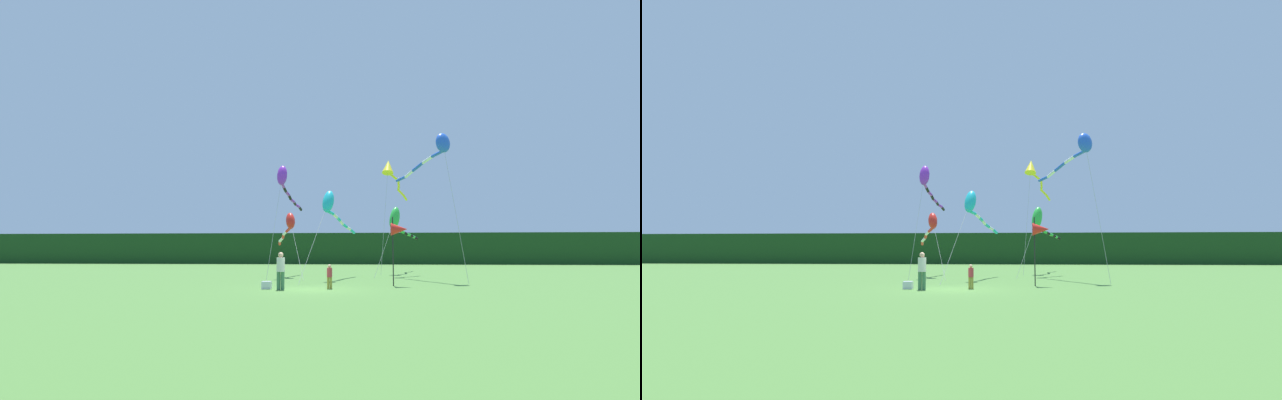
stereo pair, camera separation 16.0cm
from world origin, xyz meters
TOP-DOWN VIEW (x-y plane):
  - ground_plane at (0.00, 0.00)m, footprint 120.00×120.00m
  - distant_treeline at (0.00, 45.00)m, footprint 108.00×3.09m
  - person_adult at (-1.39, -0.39)m, footprint 0.40×0.40m
  - person_child at (0.95, 0.39)m, footprint 0.27×0.27m
  - cooler_box at (-2.18, 0.13)m, footprint 0.46×0.43m
  - banner_flag_pole at (4.60, 2.70)m, footprint 0.90×0.70m
  - kite_blue at (7.40, 6.75)m, footprint 3.51×7.15m
  - kite_cyan at (0.62, 7.64)m, footprint 3.14×9.43m
  - kite_red at (-2.67, 10.85)m, footprint 2.87×7.15m
  - kite_yellow at (5.12, 17.46)m, footprint 3.07×9.40m
  - kite_purple at (-2.99, 10.59)m, footprint 1.28×8.59m
  - kite_green at (5.13, 11.88)m, footprint 3.58×4.50m

SIDE VIEW (x-z plane):
  - ground_plane at x=0.00m, z-range 0.00..0.00m
  - cooler_box at x=-2.18m, z-range 0.00..0.38m
  - person_child at x=0.95m, z-range 0.07..1.29m
  - person_adult at x=-1.39m, z-range 0.11..1.93m
  - distant_treeline at x=0.00m, z-range 0.00..4.36m
  - banner_flag_pole at x=4.60m, z-range 1.16..4.90m
  - kite_red at x=-2.67m, z-range 1.42..6.20m
  - kite_green at x=5.13m, z-range 1.51..6.74m
  - kite_cyan at x=0.62m, z-range 1.82..7.74m
  - kite_purple at x=-2.99m, z-range 2.89..10.97m
  - kite_blue at x=7.40m, z-range 3.70..12.96m
  - kite_yellow at x=5.12m, z-range 3.88..13.62m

